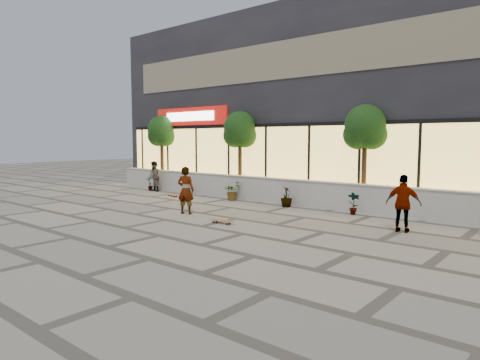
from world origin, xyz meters
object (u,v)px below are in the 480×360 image
Objects in this scene: tree_mideast at (365,130)px; skater_center at (186,190)px; tree_midwest at (240,132)px; skater_left at (154,176)px; skater_right_near at (403,204)px; tree_west at (162,133)px; skateboard_left at (173,195)px; skateboard_center at (221,221)px.

tree_mideast is 2.33× the size of skater_center.
tree_midwest is 6.00m from tree_mideast.
tree_mideast is at bearing 0.00° from tree_midwest.
skater_right_near reaches higher than skater_left.
tree_west is at bearing -20.42° from skater_right_near.
skater_center is at bearing -34.63° from tree_west.
tree_west is at bearing 157.25° from skateboard_left.
skater_right_near is at bearing -12.10° from tree_west.
tree_mideast is at bearing 63.43° from skateboard_center.
skater_right_near reaches higher than skateboard_center.
tree_west reaches higher than skater_center.
tree_midwest is 2.38× the size of skater_right_near.
skater_right_near is at bearing -19.45° from tree_midwest.
tree_west is 8.82m from skater_center.
skater_left is at bearing -172.37° from tree_mideast.
skateboard_left is (-2.31, -2.09, -2.91)m from tree_midwest.
skater_center is 4.81m from skateboard_left.
skater_left is 9.07m from skateboard_center.
skater_center reaches higher than skater_left.
skateboard_left is (2.14, -0.69, -0.69)m from skater_left.
skateboard_center is at bearing -14.94° from skater_left.
skater_left is 2.35m from skateboard_left.
skateboard_center is at bearing 145.43° from skater_center.
skater_right_near is (8.49, -3.00, -2.16)m from tree_midwest.
skateboard_center is (3.69, -5.36, -2.90)m from tree_midwest.
tree_midwest is 2.33× the size of skater_center.
skateboard_left is at bearing 148.15° from skateboard_center.
skater_right_near is 5.41m from skateboard_center.
skater_center reaches higher than skater_right_near.
skater_right_near is (2.49, -3.00, -2.16)m from tree_mideast.
tree_mideast is 9.04m from skateboard_left.
skater_left is (-10.45, -1.40, -2.22)m from tree_mideast.
skater_left is at bearing -15.36° from skater_right_near.
skater_left is (1.05, -1.40, -2.22)m from tree_west.
skateboard_left is at bearing -165.90° from tree_mideast.
skater_center is 1.97× the size of skateboard_center.
tree_west is 2.55× the size of skater_left.
tree_west and tree_mideast have the same top height.
tree_midwest and tree_mideast have the same top height.
tree_mideast is 2.38× the size of skater_right_near.
tree_midwest reaches higher than skater_center.
tree_mideast is at bearing -154.09° from skater_center.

